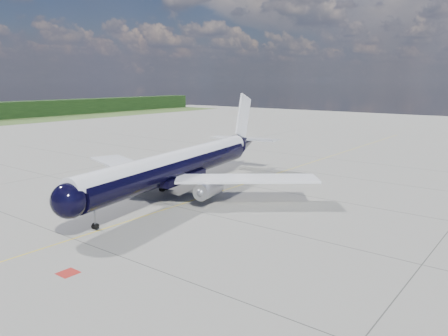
% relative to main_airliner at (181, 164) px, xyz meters
% --- Properties ---
extents(ground, '(320.00, 320.00, 0.00)m').
position_rel_main_airliner_xyz_m(ground, '(3.75, 14.77, -4.26)').
color(ground, gray).
rests_on(ground, ground).
extents(taxiway_centerline, '(0.16, 160.00, 0.01)m').
position_rel_main_airliner_xyz_m(taxiway_centerline, '(3.75, 9.77, -4.26)').
color(taxiway_centerline, '#DABC0B').
rests_on(taxiway_centerline, ground).
extents(red_marking, '(1.60, 1.60, 0.01)m').
position_rel_main_airliner_xyz_m(red_marking, '(10.55, -25.23, -4.26)').
color(red_marking, maroon).
rests_on(red_marking, ground).
extents(main_airliner, '(38.43, 47.29, 13.73)m').
position_rel_main_airliner_xyz_m(main_airliner, '(0.00, 0.00, 0.00)').
color(main_airliner, black).
rests_on(main_airliner, ground).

